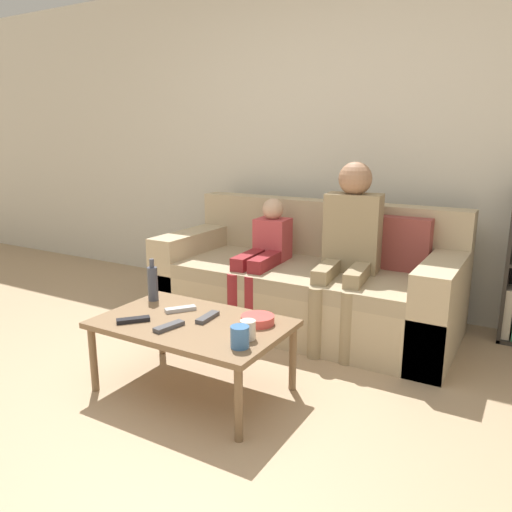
# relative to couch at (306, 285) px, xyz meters

# --- Properties ---
(ground_plane) EXTENTS (22.00, 22.00, 0.00)m
(ground_plane) POSITION_rel_couch_xyz_m (0.03, -1.71, -0.29)
(ground_plane) COLOR tan
(wall_back) EXTENTS (12.00, 0.06, 2.60)m
(wall_back) POSITION_rel_couch_xyz_m (0.03, 0.62, 1.01)
(wall_back) COLOR beige
(wall_back) RESTS_ON ground_plane
(couch) EXTENTS (2.10, 0.91, 0.87)m
(couch) POSITION_rel_couch_xyz_m (0.00, 0.00, 0.00)
(couch) COLOR tan
(couch) RESTS_ON ground_plane
(coffee_table) EXTENTS (0.99, 0.63, 0.39)m
(coffee_table) POSITION_rel_couch_xyz_m (-0.12, -1.19, 0.06)
(coffee_table) COLOR brown
(coffee_table) RESTS_ON ground_plane
(person_adult) EXTENTS (0.39, 0.66, 1.18)m
(person_adult) POSITION_rel_couch_xyz_m (0.34, -0.09, 0.40)
(person_adult) COLOR #9E8966
(person_adult) RESTS_ON ground_plane
(person_child) EXTENTS (0.27, 0.64, 0.90)m
(person_child) POSITION_rel_couch_xyz_m (-0.27, -0.15, 0.23)
(person_child) COLOR maroon
(person_child) RESTS_ON ground_plane
(cup_near) EXTENTS (0.08, 0.08, 0.09)m
(cup_near) POSITION_rel_couch_xyz_m (0.26, -1.24, 0.15)
(cup_near) COLOR silver
(cup_near) RESTS_ON coffee_table
(cup_far) EXTENTS (0.09, 0.09, 0.10)m
(cup_far) POSITION_rel_couch_xyz_m (0.27, -1.34, 0.15)
(cup_far) COLOR #3D70B2
(cup_far) RESTS_ON coffee_table
(tv_remote_0) EXTENTS (0.14, 0.16, 0.02)m
(tv_remote_0) POSITION_rel_couch_xyz_m (-0.27, -1.10, 0.11)
(tv_remote_0) COLOR #B7B7BC
(tv_remote_0) RESTS_ON coffee_table
(tv_remote_1) EXTENTS (0.15, 0.16, 0.02)m
(tv_remote_1) POSITION_rel_couch_xyz_m (-0.38, -1.35, 0.11)
(tv_remote_1) COLOR black
(tv_remote_1) RESTS_ON coffee_table
(tv_remote_2) EXTENTS (0.06, 0.17, 0.02)m
(tv_remote_2) POSITION_rel_couch_xyz_m (-0.06, -1.12, 0.11)
(tv_remote_2) COLOR #47474C
(tv_remote_2) RESTS_ON coffee_table
(tv_remote_3) EXTENTS (0.08, 0.18, 0.02)m
(tv_remote_3) POSITION_rel_couch_xyz_m (-0.16, -1.33, 0.11)
(tv_remote_3) COLOR #47474C
(tv_remote_3) RESTS_ON coffee_table
(snack_bowl) EXTENTS (0.17, 0.17, 0.05)m
(snack_bowl) POSITION_rel_couch_xyz_m (0.20, -1.05, 0.12)
(snack_bowl) COLOR #DB4C47
(snack_bowl) RESTS_ON coffee_table
(bottle) EXTENTS (0.06, 0.06, 0.25)m
(bottle) POSITION_rel_couch_xyz_m (-0.52, -1.03, 0.21)
(bottle) COLOR #424756
(bottle) RESTS_ON coffee_table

